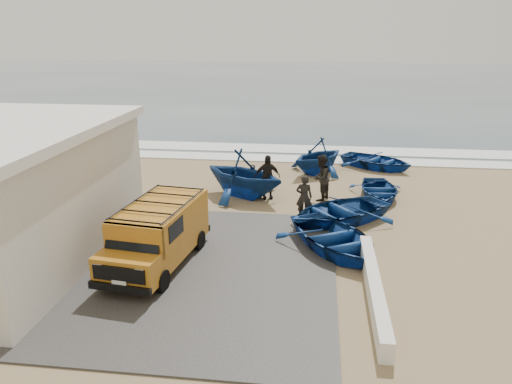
{
  "coord_description": "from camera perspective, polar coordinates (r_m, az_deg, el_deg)",
  "views": [
    {
      "loc": [
        3.3,
        -15.55,
        7.07
      ],
      "look_at": [
        1.07,
        2.21,
        1.2
      ],
      "focal_mm": 35.0,
      "sensor_mm": 36.0,
      "label": 1
    }
  ],
  "objects": [
    {
      "name": "fisherman_middle",
      "position": [
        21.54,
        7.41,
        1.63
      ],
      "size": [
        1.09,
        1.2,
        1.99
      ],
      "primitive_type": "imported",
      "rotation": [
        0.0,
        0.0,
        -2.01
      ],
      "color": "black",
      "rests_on": "ground"
    },
    {
      "name": "fisherman_front",
      "position": [
        19.37,
        5.51,
        -0.59
      ],
      "size": [
        0.64,
        0.42,
        1.75
      ],
      "primitive_type": "imported",
      "rotation": [
        0.0,
        0.0,
        3.15
      ],
      "color": "black",
      "rests_on": "ground"
    },
    {
      "name": "fisherman_back",
      "position": [
        21.59,
        1.3,
        1.74
      ],
      "size": [
        1.22,
        0.74,
        1.93
      ],
      "primitive_type": "imported",
      "rotation": [
        0.0,
        0.0,
        0.25
      ],
      "color": "black",
      "rests_on": "ground"
    },
    {
      "name": "boat_far_right",
      "position": [
        27.27,
        13.61,
        3.5
      ],
      "size": [
        4.8,
        4.48,
        0.81
      ],
      "primitive_type": "imported",
      "rotation": [
        0.0,
        0.0,
        0.99
      ],
      "color": "navy",
      "rests_on": "ground"
    },
    {
      "name": "boat_mid_right",
      "position": [
        22.48,
        13.87,
        0.2
      ],
      "size": [
        2.53,
        3.42,
        0.68
      ],
      "primitive_type": "imported",
      "rotation": [
        0.0,
        0.0,
        0.05
      ],
      "color": "navy",
      "rests_on": "ground"
    },
    {
      "name": "ocean",
      "position": [
        71.97,
        4.63,
        12.48
      ],
      "size": [
        180.0,
        88.0,
        0.01
      ],
      "primitive_type": "cube",
      "color": "#385166",
      "rests_on": "ground"
    },
    {
      "name": "parapet",
      "position": [
        14.37,
        13.31,
        -10.6
      ],
      "size": [
        0.35,
        6.0,
        0.55
      ],
      "primitive_type": "cube",
      "color": "silver",
      "rests_on": "ground"
    },
    {
      "name": "slab",
      "position": [
        16.17,
        -12.88,
        -8.17
      ],
      "size": [
        12.0,
        10.0,
        0.05
      ],
      "primitive_type": "cube",
      "color": "#423F3C",
      "rests_on": "ground"
    },
    {
      "name": "boat_near_left",
      "position": [
        16.85,
        8.98,
        -5.23
      ],
      "size": [
        4.79,
        5.24,
        0.89
      ],
      "primitive_type": "imported",
      "rotation": [
        0.0,
        0.0,
        0.52
      ],
      "color": "navy",
      "rests_on": "ground"
    },
    {
      "name": "boat_near_right",
      "position": [
        19.32,
        9.41,
        -2.16
      ],
      "size": [
        5.23,
        5.0,
        0.88
      ],
      "primitive_type": "imported",
      "rotation": [
        0.0,
        0.0,
        -0.92
      ],
      "color": "navy",
      "rests_on": "ground"
    },
    {
      "name": "surf_wash",
      "position": [
        31.04,
        0.89,
        5.03
      ],
      "size": [
        180.0,
        2.2,
        0.04
      ],
      "primitive_type": "cube",
      "color": "white",
      "rests_on": "ground"
    },
    {
      "name": "surf_line",
      "position": [
        28.62,
        0.34,
        3.93
      ],
      "size": [
        180.0,
        1.6,
        0.06
      ],
      "primitive_type": "cube",
      "color": "white",
      "rests_on": "ground"
    },
    {
      "name": "van",
      "position": [
        15.79,
        -11.17,
        -4.54
      ],
      "size": [
        2.39,
        4.84,
        1.99
      ],
      "rotation": [
        0.0,
        0.0,
        -0.13
      ],
      "color": "#BE771C",
      "rests_on": "ground"
    },
    {
      "name": "boat_mid_left",
      "position": [
        21.82,
        -1.46,
        2.15
      ],
      "size": [
        5.19,
        4.99,
        2.11
      ],
      "primitive_type": "imported",
      "rotation": [
        0.0,
        0.0,
        1.05
      ],
      "color": "navy",
      "rests_on": "ground"
    },
    {
      "name": "boat_far_left",
      "position": [
        25.67,
        7.11,
        4.15
      ],
      "size": [
        4.51,
        4.58,
        1.83
      ],
      "primitive_type": "imported",
      "rotation": [
        0.0,
        0.0,
        -0.68
      ],
      "color": "navy",
      "rests_on": "ground"
    },
    {
      "name": "ground",
      "position": [
        17.4,
        -4.42,
        -5.88
      ],
      "size": [
        160.0,
        160.0,
        0.0
      ],
      "primitive_type": "plane",
      "color": "#917A54"
    }
  ]
}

